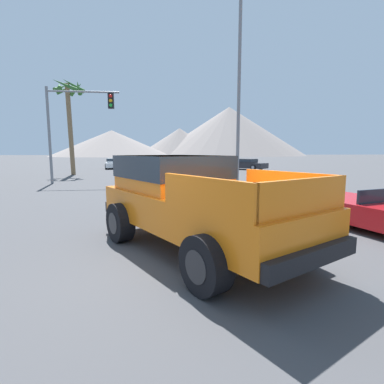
% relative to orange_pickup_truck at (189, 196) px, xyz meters
% --- Properties ---
extents(ground_plane, '(320.00, 320.00, 0.00)m').
position_rel_orange_pickup_truck_xyz_m(ground_plane, '(0.08, -0.76, -1.06)').
color(ground_plane, '#424244').
extents(orange_pickup_truck, '(4.09, 5.40, 1.86)m').
position_rel_orange_pickup_truck_xyz_m(orange_pickup_truck, '(0.00, 0.00, 0.00)').
color(orange_pickup_truck, orange).
rests_on(orange_pickup_truck, ground_plane).
extents(parked_car_silver, '(4.01, 4.28, 1.17)m').
position_rel_orange_pickup_truck_xyz_m(parked_car_silver, '(3.39, 20.50, -0.46)').
color(parked_car_silver, '#B7BABF').
rests_on(parked_car_silver, ground_plane).
extents(parked_car_white, '(2.27, 4.35, 1.18)m').
position_rel_orange_pickup_truck_xyz_m(parked_car_white, '(-5.13, 29.05, -0.46)').
color(parked_car_white, white).
rests_on(parked_car_white, ground_plane).
extents(parked_car_dark, '(4.38, 4.55, 1.15)m').
position_rel_orange_pickup_truck_xyz_m(parked_car_dark, '(9.19, 25.30, -0.47)').
color(parked_car_dark, '#232328').
rests_on(parked_car_dark, ground_plane).
extents(traffic_light_main, '(4.23, 0.38, 5.71)m').
position_rel_orange_pickup_truck_xyz_m(traffic_light_main, '(-5.19, 13.07, 2.96)').
color(traffic_light_main, slate).
rests_on(traffic_light_main, ground_plane).
extents(street_lamp_post, '(0.90, 0.24, 9.15)m').
position_rel_orange_pickup_truck_xyz_m(street_lamp_post, '(2.90, 6.61, 4.33)').
color(street_lamp_post, slate).
rests_on(street_lamp_post, ground_plane).
extents(palm_tree_short, '(2.61, 2.74, 7.63)m').
position_rel_orange_pickup_truck_xyz_m(palm_tree_short, '(-7.34, 20.06, 4.70)').
color(palm_tree_short, brown).
rests_on(palm_tree_short, ground_plane).
extents(distant_mountain_range, '(107.70, 70.80, 21.72)m').
position_rel_orange_pickup_truck_xyz_m(distant_mountain_range, '(23.06, 127.14, 8.28)').
color(distant_mountain_range, gray).
rests_on(distant_mountain_range, ground_plane).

